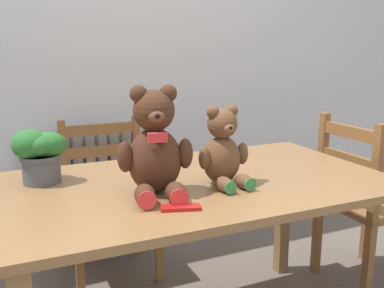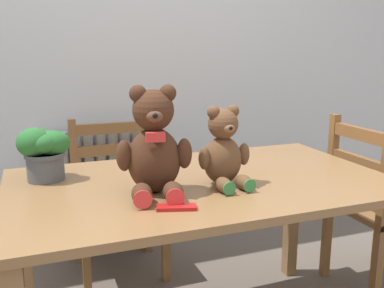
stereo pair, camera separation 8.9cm
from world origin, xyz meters
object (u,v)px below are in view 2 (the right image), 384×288
Objects in this scene: wooden_chair_behind at (117,195)px; potted_plant at (44,150)px; wooden_chair_side at (375,207)px; chocolate_bar at (177,207)px; teddy_bear_right at (224,151)px; teddy_bear_left at (154,148)px.

potted_plant is (-0.38, -0.57, 0.42)m from wooden_chair_behind.
wooden_chair_side is 1.62m from potted_plant.
teddy_bear_right is at bearing 36.43° from chocolate_bar.
teddy_bear_left is 0.27m from teddy_bear_right.
teddy_bear_left is 0.47m from potted_plant.
wooden_chair_side is 1.28m from chocolate_bar.
teddy_bear_right reaches higher than wooden_chair_behind.
potted_plant reaches higher than chocolate_bar.
teddy_bear_left reaches higher than teddy_bear_right.
teddy_bear_left is at bearing -1.24° from teddy_bear_right.
potted_plant is at bearing -28.35° from teddy_bear_left.
teddy_bear_right is 2.34× the size of chocolate_bar.
potted_plant is 0.62m from chocolate_bar.
wooden_chair_side is (1.19, -0.68, 0.01)m from wooden_chair_behind.
potted_plant is (-1.57, 0.10, 0.41)m from wooden_chair_side.
teddy_bear_left reaches higher than wooden_chair_behind.
potted_plant is (-0.36, 0.29, -0.05)m from teddy_bear_left.
teddy_bear_left reaches higher than potted_plant.
teddy_bear_right is (-0.94, -0.19, 0.41)m from wooden_chair_side.
chocolate_bar is (-1.19, -0.37, 0.29)m from wooden_chair_side.
wooden_chair_behind is 0.94× the size of wooden_chair_side.
wooden_chair_side is 1.30m from teddy_bear_left.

